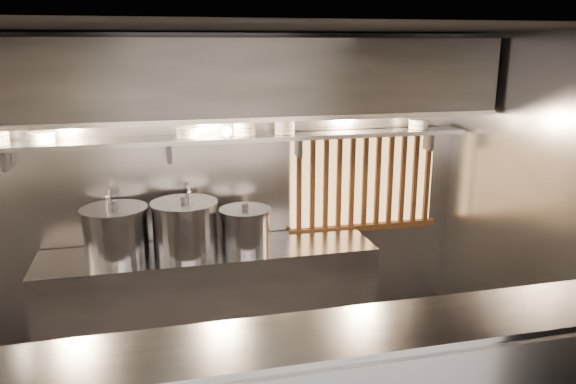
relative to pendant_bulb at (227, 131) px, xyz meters
name	(u,v)px	position (x,y,z in m)	size (l,w,h in m)	color
ceiling	(265,28)	(0.10, -1.20, 0.84)	(4.50, 4.50, 0.00)	black
wall_back	(235,185)	(0.10, 0.30, -0.56)	(4.50, 4.50, 0.00)	gray
wall_right	(543,213)	(2.35, -1.20, -0.56)	(3.00, 3.00, 0.00)	gray
cooking_bench	(211,296)	(-0.20, -0.07, -1.51)	(3.00, 0.70, 0.90)	gray
bowl_shelf	(236,138)	(0.10, 0.12, -0.08)	(4.40, 0.34, 0.04)	gray
exhaust_hood	(239,78)	(0.10, -0.10, 0.46)	(4.40, 0.81, 0.65)	#2D2D30
wood_screen	(364,180)	(1.40, 0.25, -0.58)	(1.56, 0.09, 1.04)	#F1B56C
faucet_left	(109,206)	(-1.05, 0.17, -0.66)	(0.04, 0.30, 0.50)	silver
faucet_right	(189,201)	(-0.35, 0.17, -0.66)	(0.04, 0.30, 0.50)	silver
pendant_bulb	(227,131)	(0.00, 0.00, 0.00)	(0.09, 0.09, 0.19)	#2D2D30
stock_pot_left	(116,232)	(-1.00, -0.02, -0.84)	(0.65, 0.65, 0.48)	gray
stock_pot_mid	(185,227)	(-0.41, -0.08, -0.83)	(0.77, 0.77, 0.51)	gray
stock_pot_right	(246,228)	(0.13, -0.08, -0.88)	(0.54, 0.54, 0.41)	gray
bowl_stack_1	(42,138)	(-1.53, 0.12, -0.01)	(0.22, 0.22, 0.09)	white
bowl_stack_2	(189,132)	(-0.32, 0.12, -0.01)	(0.23, 0.23, 0.09)	white
bowl_stack_3	(245,128)	(0.18, 0.12, 0.00)	(0.22, 0.22, 0.13)	white
bowl_stack_4	(285,125)	(0.55, 0.12, 0.02)	(0.20, 0.20, 0.17)	white
bowl_stack_5	(418,124)	(1.89, 0.12, -0.01)	(0.20, 0.20, 0.09)	white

